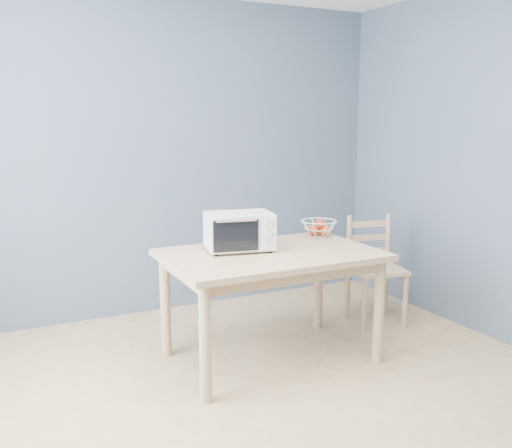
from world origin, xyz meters
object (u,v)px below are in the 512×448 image
toaster_oven (237,231)px  dining_table (271,267)px  fruit_basket (319,228)px  dining_chair (374,270)px

toaster_oven → dining_table: bearing=-24.7°
fruit_basket → dining_chair: (0.54, 0.01, -0.40)m
fruit_basket → dining_chair: bearing=0.9°
toaster_oven → fruit_basket: 0.76m
toaster_oven → dining_chair: bearing=18.1°
fruit_basket → dining_chair: fruit_basket is taller
dining_table → toaster_oven: toaster_oven is taller
dining_table → dining_chair: 1.16m
toaster_oven → fruit_basket: (0.74, 0.15, -0.07)m
dining_table → fruit_basket: 0.64m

